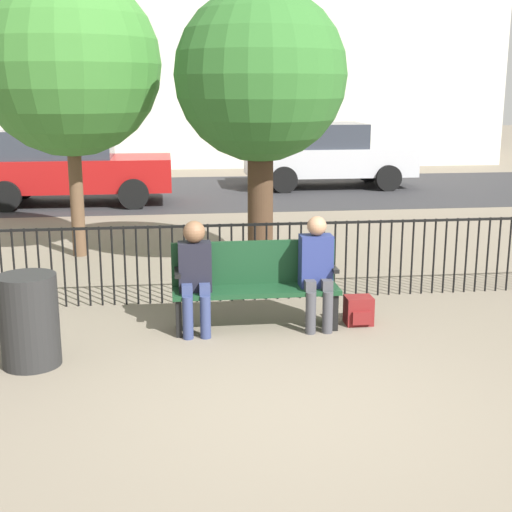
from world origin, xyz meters
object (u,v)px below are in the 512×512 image
(parked_car_1, at_px, (326,154))
(trash_bin, at_px, (29,320))
(park_bench, at_px, (255,282))
(tree_1, at_px, (261,77))
(tree_0, at_px, (69,65))
(seated_person_1, at_px, (317,267))
(parked_car_0, at_px, (70,166))
(backpack, at_px, (359,311))
(seated_person_0, at_px, (195,270))

(parked_car_1, xyz_separation_m, trash_bin, (-5.33, -11.39, -0.41))
(park_bench, height_order, tree_1, tree_1)
(tree_0, bearing_deg, seated_person_1, -52.34)
(seated_person_1, distance_m, tree_1, 3.28)
(parked_car_0, relative_size, parked_car_1, 1.00)
(park_bench, distance_m, parked_car_1, 11.03)
(tree_0, xyz_separation_m, parked_car_1, (5.39, 6.95, -1.99))
(trash_bin, bearing_deg, park_bench, 20.57)
(backpack, height_order, trash_bin, trash_bin)
(backpack, distance_m, parked_car_1, 10.85)
(trash_bin, bearing_deg, parked_car_0, 94.79)
(seated_person_0, relative_size, tree_0, 0.29)
(seated_person_0, distance_m, parked_car_0, 9.10)
(tree_0, xyz_separation_m, trash_bin, (0.06, -4.44, -2.40))
(park_bench, xyz_separation_m, tree_0, (-2.25, 3.62, 2.33))
(trash_bin, bearing_deg, tree_1, 52.02)
(seated_person_1, height_order, backpack, seated_person_1)
(tree_1, relative_size, trash_bin, 4.44)
(park_bench, xyz_separation_m, seated_person_0, (-0.64, -0.13, 0.18))
(park_bench, xyz_separation_m, tree_1, (0.39, 2.48, 2.15))
(seated_person_1, bearing_deg, parked_car_0, 112.45)
(seated_person_1, bearing_deg, tree_1, 95.53)
(backpack, height_order, parked_car_1, parked_car_1)
(seated_person_1, relative_size, trash_bin, 1.40)
(seated_person_1, height_order, trash_bin, seated_person_1)
(seated_person_1, relative_size, tree_1, 0.32)
(seated_person_0, relative_size, tree_1, 0.31)
(park_bench, bearing_deg, backpack, -3.57)
(tree_0, distance_m, trash_bin, 5.05)
(seated_person_0, bearing_deg, parked_car_1, 70.55)
(backpack, xyz_separation_m, parked_car_1, (2.01, 10.64, 0.69))
(backpack, bearing_deg, parked_car_1, 79.31)
(tree_1, distance_m, parked_car_0, 7.26)
(seated_person_0, xyz_separation_m, seated_person_1, (1.28, 0.00, -0.00))
(park_bench, relative_size, seated_person_1, 1.46)
(parked_car_1, distance_m, trash_bin, 12.59)
(parked_car_0, bearing_deg, tree_1, -61.32)
(park_bench, height_order, seated_person_1, seated_person_1)
(tree_0, relative_size, parked_car_0, 0.99)
(tree_0, relative_size, trash_bin, 4.82)
(park_bench, relative_size, trash_bin, 2.04)
(seated_person_0, xyz_separation_m, parked_car_1, (3.78, 10.70, 0.16))
(tree_0, bearing_deg, seated_person_0, -66.71)
(tree_0, bearing_deg, parked_car_1, 52.20)
(seated_person_1, distance_m, parked_car_0, 9.51)
(trash_bin, bearing_deg, seated_person_1, 13.79)
(seated_person_1, xyz_separation_m, tree_1, (-0.25, 2.61, 1.97))
(tree_1, relative_size, parked_car_0, 0.91)
(backpack, distance_m, tree_1, 3.64)
(seated_person_0, bearing_deg, seated_person_1, 0.04)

